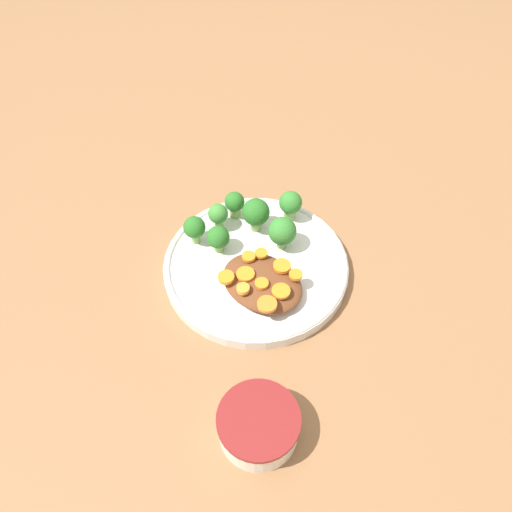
# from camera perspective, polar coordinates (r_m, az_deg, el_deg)

# --- Properties ---
(ground_plane) EXTENTS (4.00, 4.00, 0.00)m
(ground_plane) POSITION_cam_1_polar(r_m,az_deg,el_deg) (0.78, 0.00, -1.61)
(ground_plane) COLOR #8C603D
(plate) EXTENTS (0.29, 0.29, 0.02)m
(plate) POSITION_cam_1_polar(r_m,az_deg,el_deg) (0.77, 0.00, -1.02)
(plate) COLOR silver
(plate) RESTS_ON ground_plane
(dip_bowl) EXTENTS (0.10, 0.10, 0.04)m
(dip_bowl) POSITION_cam_1_polar(r_m,az_deg,el_deg) (0.63, 0.29, -18.68)
(dip_bowl) COLOR white
(dip_bowl) RESTS_ON ground_plane
(stew_mound) EXTENTS (0.13, 0.10, 0.03)m
(stew_mound) POSITION_cam_1_polar(r_m,az_deg,el_deg) (0.73, 0.72, -3.04)
(stew_mound) COLOR brown
(stew_mound) RESTS_ON plate
(broccoli_floret_0) EXTENTS (0.04, 0.04, 0.06)m
(broccoli_floret_0) POSITION_cam_1_polar(r_m,az_deg,el_deg) (0.79, -0.01, 4.94)
(broccoli_floret_0) COLOR #7FA85B
(broccoli_floret_0) RESTS_ON plate
(broccoli_floret_1) EXTENTS (0.04, 0.04, 0.05)m
(broccoli_floret_1) POSITION_cam_1_polar(r_m,az_deg,el_deg) (0.77, -4.33, 2.07)
(broccoli_floret_1) COLOR #759E51
(broccoli_floret_1) RESTS_ON plate
(broccoli_floret_2) EXTENTS (0.03, 0.03, 0.05)m
(broccoli_floret_2) POSITION_cam_1_polar(r_m,az_deg,el_deg) (0.78, -7.04, 3.19)
(broccoli_floret_2) COLOR #7FA85B
(broccoli_floret_2) RESTS_ON plate
(broccoli_floret_3) EXTENTS (0.04, 0.04, 0.05)m
(broccoli_floret_3) POSITION_cam_1_polar(r_m,az_deg,el_deg) (0.81, 3.96, 5.95)
(broccoli_floret_3) COLOR #759E51
(broccoli_floret_3) RESTS_ON plate
(broccoli_floret_4) EXTENTS (0.04, 0.04, 0.06)m
(broccoli_floret_4) POSITION_cam_1_polar(r_m,az_deg,el_deg) (0.77, 3.03, 2.79)
(broccoli_floret_4) COLOR #759E51
(broccoli_floret_4) RESTS_ON plate
(broccoli_floret_5) EXTENTS (0.03, 0.03, 0.05)m
(broccoli_floret_5) POSITION_cam_1_polar(r_m,az_deg,el_deg) (0.80, -4.35, 4.73)
(broccoli_floret_5) COLOR #7FA85B
(broccoli_floret_5) RESTS_ON plate
(broccoli_floret_6) EXTENTS (0.03, 0.03, 0.05)m
(broccoli_floret_6) POSITION_cam_1_polar(r_m,az_deg,el_deg) (0.82, -2.47, 6.04)
(broccoli_floret_6) COLOR #7FA85B
(broccoli_floret_6) RESTS_ON plate
(carrot_slice_0) EXTENTS (0.03, 0.03, 0.01)m
(carrot_slice_0) POSITION_cam_1_polar(r_m,az_deg,el_deg) (0.73, 2.89, -1.25)
(carrot_slice_0) COLOR orange
(carrot_slice_0) RESTS_ON stew_mound
(carrot_slice_1) EXTENTS (0.02, 0.02, 0.01)m
(carrot_slice_1) POSITION_cam_1_polar(r_m,az_deg,el_deg) (0.71, 0.66, -3.17)
(carrot_slice_1) COLOR orange
(carrot_slice_1) RESTS_ON stew_mound
(carrot_slice_2) EXTENTS (0.03, 0.03, 0.00)m
(carrot_slice_2) POSITION_cam_1_polar(r_m,az_deg,el_deg) (0.72, -1.21, -2.08)
(carrot_slice_2) COLOR orange
(carrot_slice_2) RESTS_ON stew_mound
(carrot_slice_3) EXTENTS (0.03, 0.03, 0.00)m
(carrot_slice_3) POSITION_cam_1_polar(r_m,az_deg,el_deg) (0.70, 2.88, -4.03)
(carrot_slice_3) COLOR orange
(carrot_slice_3) RESTS_ON stew_mound
(carrot_slice_4) EXTENTS (0.02, 0.02, 0.01)m
(carrot_slice_4) POSITION_cam_1_polar(r_m,az_deg,el_deg) (0.74, -1.12, 0.11)
(carrot_slice_4) COLOR orange
(carrot_slice_4) RESTS_ON stew_mound
(carrot_slice_5) EXTENTS (0.03, 0.03, 0.01)m
(carrot_slice_5) POSITION_cam_1_polar(r_m,az_deg,el_deg) (0.69, 1.28, -5.54)
(carrot_slice_5) COLOR orange
(carrot_slice_5) RESTS_ON stew_mound
(carrot_slice_6) EXTENTS (0.02, 0.02, 0.01)m
(carrot_slice_6) POSITION_cam_1_polar(r_m,az_deg,el_deg) (0.71, -3.46, -2.43)
(carrot_slice_6) COLOR orange
(carrot_slice_6) RESTS_ON stew_mound
(carrot_slice_7) EXTENTS (0.02, 0.02, 0.00)m
(carrot_slice_7) POSITION_cam_1_polar(r_m,az_deg,el_deg) (0.74, 0.66, 0.38)
(carrot_slice_7) COLOR orange
(carrot_slice_7) RESTS_ON stew_mound
(carrot_slice_8) EXTENTS (0.02, 0.02, 0.01)m
(carrot_slice_8) POSITION_cam_1_polar(r_m,az_deg,el_deg) (0.72, 4.75, -1.96)
(carrot_slice_8) COLOR orange
(carrot_slice_8) RESTS_ON stew_mound
(carrot_slice_9) EXTENTS (0.02, 0.02, 0.01)m
(carrot_slice_9) POSITION_cam_1_polar(r_m,az_deg,el_deg) (0.70, -1.49, -3.75)
(carrot_slice_9) COLOR orange
(carrot_slice_9) RESTS_ON stew_mound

